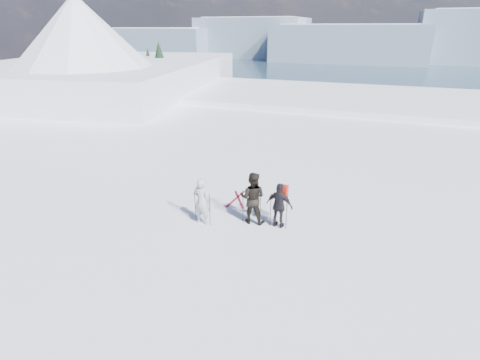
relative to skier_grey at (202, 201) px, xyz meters
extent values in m
plane|color=white|center=(2.90, 57.33, -18.37)|extent=(220.00, 208.01, 71.62)
cube|color=white|center=(2.90, 27.33, -7.37)|extent=(180.00, 16.00, 14.00)
plane|color=#243D53|center=(2.90, 287.33, -30.87)|extent=(820.00, 820.00, 0.00)
cube|color=slate|center=(-277.10, 437.33, -13.87)|extent=(150.00, 80.00, 34.00)
cube|color=white|center=(-277.10, 437.33, 0.13)|extent=(127.50, 70.00, 8.00)
cube|color=slate|center=(-157.10, 467.33, -7.87)|extent=(130.00, 80.00, 46.00)
cube|color=white|center=(-157.10, 467.33, 12.13)|extent=(110.50, 70.00, 8.00)
cube|color=slate|center=(-37.10, 437.33, -11.87)|extent=(160.00, 80.00, 38.00)
cube|color=white|center=(-37.10, 437.33, 4.13)|extent=(136.00, 70.00, 8.00)
cube|color=white|center=(-25.10, 25.33, -5.87)|extent=(29.19, 35.68, 16.00)
cone|color=white|center=(-22.10, 19.33, 4.13)|extent=(18.00, 18.00, 9.00)
cone|color=white|center=(-30.10, 29.33, 0.13)|extent=(16.00, 16.00, 8.00)
cube|color=#2D2B28|center=(-19.10, 33.33, -9.87)|extent=(21.55, 17.87, 14.25)
cone|color=black|center=(-15.10, 29.33, -3.87)|extent=(5.60, 5.60, 10.00)
cone|color=black|center=(-22.10, 28.33, -3.37)|extent=(6.16, 6.16, 11.00)
cone|color=black|center=(-21.10, 31.33, -2.37)|extent=(7.28, 7.28, 13.00)
cone|color=black|center=(-16.10, 32.33, -3.87)|extent=(5.60, 5.60, 10.00)
cone|color=black|center=(-24.10, 33.33, -2.87)|extent=(6.72, 6.72, 12.00)
cone|color=black|center=(-19.10, 25.33, -4.37)|extent=(5.04, 5.04, 9.00)
cone|color=black|center=(-17.10, 27.33, -3.37)|extent=(6.16, 6.16, 11.00)
imported|color=#9FA7AE|center=(0.00, 0.00, 0.00)|extent=(0.66, 0.45, 1.74)
imported|color=black|center=(1.68, 0.72, 0.10)|extent=(1.00, 0.81, 1.94)
imported|color=black|center=(2.68, 0.71, -0.04)|extent=(1.02, 0.53, 1.67)
cube|color=red|center=(2.71, 0.96, 1.04)|extent=(0.38, 0.24, 0.48)
cylinder|color=black|center=(-0.25, -0.03, -0.25)|extent=(0.02, 0.02, 1.24)
cylinder|color=black|center=(0.34, -0.05, -0.26)|extent=(0.02, 0.02, 1.23)
cylinder|color=black|center=(1.35, 0.62, -0.24)|extent=(0.02, 0.02, 1.27)
cylinder|color=black|center=(2.00, 0.66, -0.28)|extent=(0.02, 0.02, 1.19)
cylinder|color=black|center=(2.37, 0.68, -0.24)|extent=(0.02, 0.02, 1.27)
cylinder|color=black|center=(2.96, 0.63, -0.21)|extent=(0.02, 0.02, 1.32)
cube|color=black|center=(0.41, 2.32, -0.86)|extent=(0.23, 1.70, 0.03)
cube|color=black|center=(0.55, 2.32, -0.86)|extent=(0.97, 1.50, 0.03)
camera|label=1|loc=(5.55, -10.79, 5.79)|focal=28.00mm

